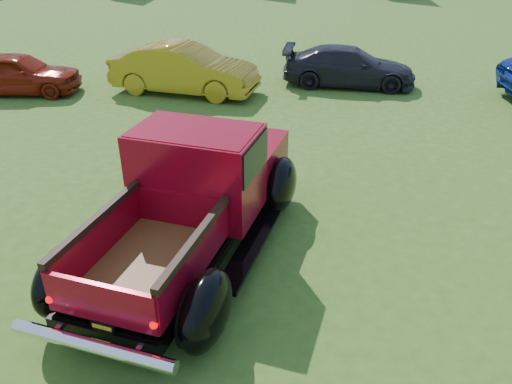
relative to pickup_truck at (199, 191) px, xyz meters
The scene contains 5 objects.
ground 1.82m from the pickup_truck, 11.91° to the right, with size 120.00×120.00×0.00m, color #335518.
pickup_truck is the anchor object (origin of this frame).
show_car_red 10.12m from the pickup_truck, 133.59° to the left, with size 1.45×3.62×1.23m, color maroon.
show_car_yellow 8.07m from the pickup_truck, 104.17° to the left, with size 1.54×4.41×1.45m, color #A68116.
show_car_grey 9.57m from the pickup_truck, 71.56° to the left, with size 1.68×4.13×1.20m, color black.
Camera 1 is at (0.02, -6.50, 4.74)m, focal length 35.00 mm.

